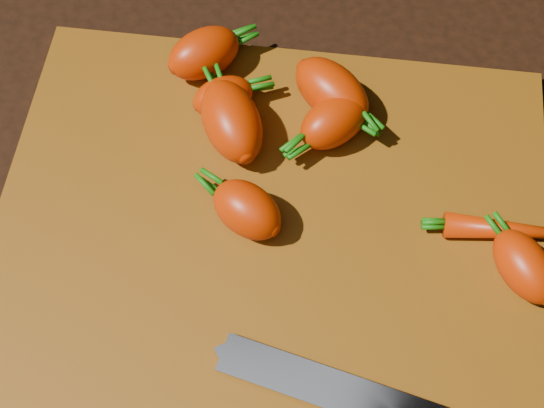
# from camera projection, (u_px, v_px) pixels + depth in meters

# --- Properties ---
(ground) EXTENTS (2.00, 2.00, 0.01)m
(ground) POSITION_uv_depth(u_px,v_px,m) (271.00, 231.00, 0.70)
(ground) COLOR black
(cutting_board) EXTENTS (0.50, 0.40, 0.01)m
(cutting_board) POSITION_uv_depth(u_px,v_px,m) (271.00, 226.00, 0.69)
(cutting_board) COLOR #85490C
(cutting_board) RESTS_ON ground
(carrot_0) EXTENTS (0.09, 0.08, 0.05)m
(carrot_0) POSITION_uv_depth(u_px,v_px,m) (204.00, 53.00, 0.74)
(carrot_0) COLOR red
(carrot_0) RESTS_ON cutting_board
(carrot_1) EXTENTS (0.08, 0.08, 0.05)m
(carrot_1) POSITION_uv_depth(u_px,v_px,m) (247.00, 210.00, 0.66)
(carrot_1) COLOR red
(carrot_1) RESTS_ON cutting_board
(carrot_2) EXTENTS (0.10, 0.09, 0.05)m
(carrot_2) POSITION_uv_depth(u_px,v_px,m) (332.00, 91.00, 0.72)
(carrot_2) COLOR red
(carrot_2) RESTS_ON cutting_board
(carrot_3) EXTENTS (0.09, 0.10, 0.05)m
(carrot_3) POSITION_uv_depth(u_px,v_px,m) (232.00, 121.00, 0.70)
(carrot_3) COLOR red
(carrot_3) RESTS_ON cutting_board
(carrot_4) EXTENTS (0.08, 0.08, 0.05)m
(carrot_4) POSITION_uv_depth(u_px,v_px,m) (334.00, 121.00, 0.71)
(carrot_4) COLOR red
(carrot_4) RESTS_ON cutting_board
(carrot_5) EXTENTS (0.07, 0.06, 0.04)m
(carrot_5) POSITION_uv_depth(u_px,v_px,m) (223.00, 97.00, 0.72)
(carrot_5) COLOR red
(carrot_5) RESTS_ON cutting_board
(carrot_6) EXTENTS (0.07, 0.08, 0.04)m
(carrot_6) POSITION_uv_depth(u_px,v_px,m) (525.00, 266.00, 0.64)
(carrot_6) COLOR red
(carrot_6) RESTS_ON cutting_board
(carrot_7) EXTENTS (0.13, 0.03, 0.02)m
(carrot_7) POSITION_uv_depth(u_px,v_px,m) (520.00, 231.00, 0.67)
(carrot_7) COLOR red
(carrot_7) RESTS_ON cutting_board
(knife) EXTENTS (0.30, 0.09, 0.02)m
(knife) POSITION_uv_depth(u_px,v_px,m) (350.00, 396.00, 0.60)
(knife) COLOR gray
(knife) RESTS_ON cutting_board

